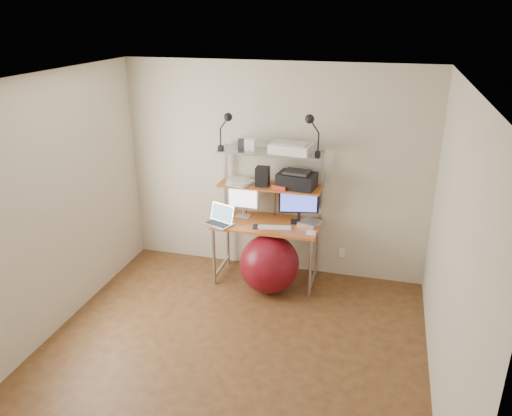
{
  "coord_description": "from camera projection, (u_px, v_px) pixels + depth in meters",
  "views": [
    {
      "loc": [
        1.23,
        -3.65,
        3.01
      ],
      "look_at": [
        -0.05,
        1.15,
        1.03
      ],
      "focal_mm": 35.0,
      "sensor_mm": 36.0,
      "label": 1
    }
  ],
  "objects": [
    {
      "name": "scanner",
      "position": [
        291.0,
        148.0,
        5.44
      ],
      "size": [
        0.48,
        0.34,
        0.12
      ],
      "rotation": [
        0.0,
        0.0,
        -0.13
      ],
      "color": "white",
      "rests_on": "top_shelf"
    },
    {
      "name": "keyboard",
      "position": [
        274.0,
        227.0,
        5.57
      ],
      "size": [
        0.39,
        0.17,
        0.01
      ],
      "primitive_type": "cube",
      "rotation": [
        0.0,
        0.0,
        0.19
      ],
      "color": "white",
      "rests_on": "desktop"
    },
    {
      "name": "phone",
      "position": [
        256.0,
        227.0,
        5.59
      ],
      "size": [
        0.09,
        0.14,
        0.01
      ],
      "primitive_type": "cube",
      "rotation": [
        0.0,
        0.0,
        0.22
      ],
      "color": "black",
      "rests_on": "desktop"
    },
    {
      "name": "box_grey",
      "position": [
        243.0,
        144.0,
        5.6
      ],
      "size": [
        0.12,
        0.12,
        0.11
      ],
      "primitive_type": "cube",
      "rotation": [
        0.0,
        0.0,
        0.18
      ],
      "color": "#2A2A2C",
      "rests_on": "top_shelf"
    },
    {
      "name": "exercise_ball",
      "position": [
        269.0,
        264.0,
        5.63
      ],
      "size": [
        0.68,
        0.68,
        0.68
      ],
      "primitive_type": "sphere",
      "color": "maroon",
      "rests_on": "floor"
    },
    {
      "name": "printer",
      "position": [
        297.0,
        180.0,
        5.56
      ],
      "size": [
        0.45,
        0.34,
        0.2
      ],
      "rotation": [
        0.0,
        0.0,
        -0.14
      ],
      "color": "black",
      "rests_on": "mid_shelf"
    },
    {
      "name": "mac_mini",
      "position": [
        310.0,
        223.0,
        5.66
      ],
      "size": [
        0.27,
        0.27,
        0.04
      ],
      "primitive_type": "cube",
      "rotation": [
        0.0,
        0.0,
        -0.35
      ],
      "color": "silver",
      "rests_on": "desktop"
    },
    {
      "name": "box_white",
      "position": [
        250.0,
        144.0,
        5.54
      ],
      "size": [
        0.12,
        0.1,
        0.13
      ],
      "primitive_type": "cube",
      "rotation": [
        0.0,
        0.0,
        0.04
      ],
      "color": "white",
      "rests_on": "top_shelf"
    },
    {
      "name": "room",
      "position": [
        227.0,
        233.0,
        4.22
      ],
      "size": [
        3.6,
        3.6,
        3.6
      ],
      "color": "brown",
      "rests_on": "ground"
    },
    {
      "name": "laptop",
      "position": [
        220.0,
        220.0,
        5.66
      ],
      "size": [
        0.39,
        0.35,
        0.28
      ],
      "rotation": [
        0.0,
        0.0,
        -0.37
      ],
      "color": "silver",
      "rests_on": "desktop"
    },
    {
      "name": "computer_desk",
      "position": [
        268.0,
        203.0,
        5.68
      ],
      "size": [
        1.2,
        0.6,
        1.57
      ],
      "color": "#C05C25",
      "rests_on": "ground"
    },
    {
      "name": "wall_outlet",
      "position": [
        342.0,
        253.0,
        5.97
      ],
      "size": [
        0.08,
        0.01,
        0.12
      ],
      "primitive_type": "cube",
      "color": "white",
      "rests_on": "room"
    },
    {
      "name": "monitor_silver",
      "position": [
        243.0,
        199.0,
        5.8
      ],
      "size": [
        0.37,
        0.13,
        0.42
      ],
      "rotation": [
        0.0,
        0.0,
        -0.02
      ],
      "color": "#BBBABF",
      "rests_on": "desktop"
    },
    {
      "name": "monitor_black",
      "position": [
        299.0,
        203.0,
        5.64
      ],
      "size": [
        0.45,
        0.16,
        0.46
      ],
      "rotation": [
        0.0,
        0.0,
        0.19
      ],
      "color": "black",
      "rests_on": "desktop"
    },
    {
      "name": "paper_stack",
      "position": [
        239.0,
        182.0,
        5.75
      ],
      "size": [
        0.37,
        0.4,
        0.02
      ],
      "color": "white",
      "rests_on": "mid_shelf"
    },
    {
      "name": "mouse",
      "position": [
        311.0,
        233.0,
        5.41
      ],
      "size": [
        0.1,
        0.06,
        0.03
      ],
      "primitive_type": "cube",
      "rotation": [
        0.0,
        0.0,
        -0.03
      ],
      "color": "white",
      "rests_on": "desktop"
    },
    {
      "name": "clip_lamp_right",
      "position": [
        311.0,
        126.0,
        5.21
      ],
      "size": [
        0.18,
        0.1,
        0.45
      ],
      "color": "black",
      "rests_on": "top_shelf"
    },
    {
      "name": "red_box",
      "position": [
        280.0,
        187.0,
        5.54
      ],
      "size": [
        0.19,
        0.14,
        0.05
      ],
      "primitive_type": "cube",
      "rotation": [
        0.0,
        0.0,
        -0.22
      ],
      "color": "red",
      "rests_on": "mid_shelf"
    },
    {
      "name": "clip_lamp_left",
      "position": [
        227.0,
        123.0,
        5.41
      ],
      "size": [
        0.17,
        0.09,
        0.43
      ],
      "color": "black",
      "rests_on": "top_shelf"
    },
    {
      "name": "nas_cube",
      "position": [
        262.0,
        176.0,
        5.62
      ],
      "size": [
        0.15,
        0.15,
        0.22
      ],
      "primitive_type": "cube",
      "rotation": [
        0.0,
        0.0,
        0.05
      ],
      "color": "black",
      "rests_on": "mid_shelf"
    }
  ]
}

